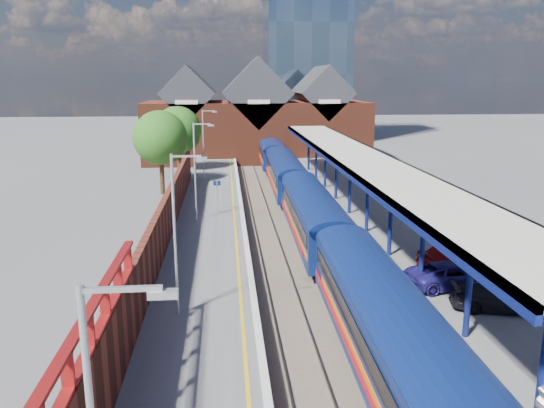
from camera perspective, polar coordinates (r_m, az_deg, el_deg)
The scene contains 22 objects.
ground at distance 46.98m, azimuth 0.35°, elevation -0.20°, with size 240.00×240.00×0.00m, color #5B5B5E.
ballast_bed at distance 37.38m, azimuth 1.81°, elevation -3.70°, with size 6.00×76.00×0.06m, color #473D33.
rails at distance 37.35m, azimuth 1.81°, elevation -3.57°, with size 4.51×76.00×0.14m.
left_platform at distance 37.01m, azimuth -6.69°, elevation -3.20°, with size 5.00×76.00×1.00m, color #565659.
right_platform at distance 38.41m, azimuth 10.74°, elevation -2.74°, with size 6.00×76.00×1.00m, color #565659.
coping_left at distance 36.86m, azimuth -3.05°, elevation -2.34°, with size 0.30×76.00×0.05m, color silver.
coping_right at distance 37.60m, azimuth 6.59°, elevation -2.10°, with size 0.30×76.00×0.05m, color silver.
yellow_line at distance 36.85m, azimuth -3.99°, elevation -2.39°, with size 0.14×76.00×0.01m, color yellow.
train at distance 43.84m, azimuth 2.66°, elevation 1.65°, with size 3.09×65.94×3.45m.
canopy at distance 39.12m, azimuth 9.54°, elevation 4.73°, with size 4.50×52.00×4.48m.
lamp_post_b at distance 22.39m, azimuth -10.10°, elevation -2.32°, with size 1.48×0.18×7.00m.
lamp_post_c at distance 38.01m, azimuth -8.10°, elevation 4.14°, with size 1.48×0.18×7.00m.
lamp_post_d at distance 53.86m, azimuth -7.26°, elevation 6.82°, with size 1.48×0.18×7.00m.
platform_sign at distance 40.35m, azimuth -5.92°, elevation 1.40°, with size 0.55×0.08×2.50m.
brick_wall at distance 30.47m, azimuth -11.99°, elevation -3.19°, with size 0.35×50.00×3.86m.
station_building at distance 73.82m, azimuth -1.72°, elevation 8.99°, with size 30.00×12.12×13.78m.
glass_tower at distance 97.01m, azimuth 3.64°, elevation 18.71°, with size 14.20×14.20×40.30m.
tree_near at distance 52.05m, azimuth -11.77°, elevation 6.83°, with size 5.20×5.20×8.10m.
tree_far at distance 59.87m, azimuth -9.95°, elevation 7.71°, with size 5.20×5.20×8.10m.
parked_car_red at distance 30.16m, azimuth 19.49°, elevation -5.21°, with size 1.81×4.51×1.54m, color maroon.
parked_car_dark at distance 25.65m, azimuth 23.07°, elevation -9.23°, with size 1.62×4.00×1.16m, color black.
parked_car_blue at distance 27.59m, azimuth 18.68°, elevation -7.21°, with size 2.02×4.39×1.22m, color navy.
Camera 1 is at (-4.33, -15.49, 10.92)m, focal length 35.00 mm.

